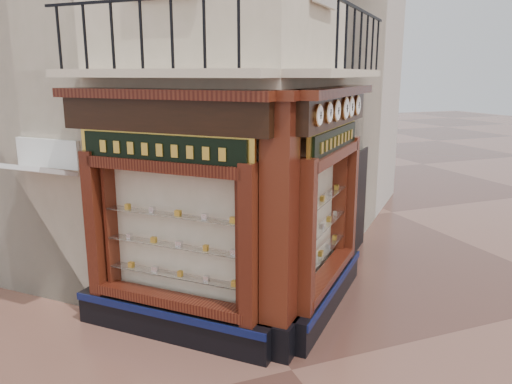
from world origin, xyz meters
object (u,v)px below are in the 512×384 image
awning (44,314)px  signboard_left (162,149)px  corner_pilaster (279,232)px  clock_e (351,107)px  clock_f (357,105)px  clock_c (337,111)px  clock_a (318,115)px  clock_d (345,108)px  signboard_right (335,140)px  clock_b (329,113)px

awning → signboard_left: size_ratio=0.64×
awning → signboard_left: bearing=-175.9°
corner_pilaster → signboard_left: size_ratio=1.83×
corner_pilaster → clock_e: bearing=-10.3°
corner_pilaster → clock_f: 3.35m
clock_c → signboard_left: clock_c is taller
clock_c → clock_f: clock_f is taller
corner_pilaster → clock_a: corner_pilaster is taller
signboard_left → clock_d: bearing=-133.7°
clock_d → clock_e: bearing=0.0°
clock_a → clock_d: 1.57m
clock_e → awning: bearing=121.0°
clock_c → signboard_right: bearing=16.7°
clock_b → clock_c: 0.47m
clock_b → clock_e: size_ratio=0.86×
clock_b → clock_d: bearing=-0.0°
corner_pilaster → clock_c: 2.21m
clock_c → corner_pilaster: bearing=162.8°
clock_b → signboard_left: size_ratio=0.15×
clock_f → signboard_left: bearing=145.7°
clock_a → clock_b: 0.53m
clock_f → clock_d: bearing=180.0°
corner_pilaster → clock_a: (0.58, -0.03, 1.67)m
clock_e → clock_f: bearing=-0.0°
clock_c → clock_f: bearing=-0.0°
clock_c → signboard_left: 2.81m
awning → clock_e: bearing=-149.0°
clock_e → clock_f: 0.53m
clock_e → awning: size_ratio=0.27×
clock_e → awning: clock_e is taller
clock_d → signboard_left: bearing=136.3°
clock_b → clock_a: bearing=180.0°
clock_d → signboard_left: (-3.15, -0.07, -0.52)m
clock_d → signboard_left: clock_d is taller
clock_a → signboard_right: 1.46m
awning → corner_pilaster: bearing=-173.4°
clock_d → clock_e: clock_d is taller
clock_d → signboard_right: (-0.23, -0.07, -0.52)m
awning → signboard_right: (4.86, -1.68, 3.10)m
signboard_right → clock_d: bearing=-28.0°
clock_a → clock_f: clock_f is taller
clock_a → clock_f: size_ratio=0.86×
corner_pilaster → signboard_right: bearing=-10.2°
signboard_left → signboard_right: 2.92m
clock_f → signboard_right: (-0.87, -0.72, -0.52)m
clock_a → clock_d: (1.11, 1.11, -0.00)m
clock_d → clock_f: clock_d is taller
corner_pilaster → clock_e: size_ratio=10.46×
clock_f → awning: clock_f is taller
clock_e → clock_a: bearing=-180.0°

